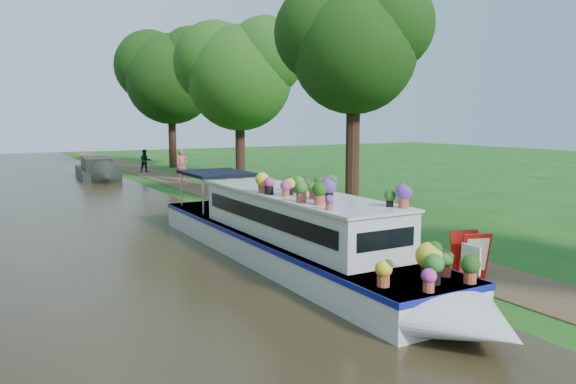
% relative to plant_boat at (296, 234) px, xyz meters
% --- Properties ---
extents(ground, '(100.00, 100.00, 0.00)m').
position_rel_plant_boat_xyz_m(ground, '(2.25, 2.99, -0.85)').
color(ground, '#174B12').
rests_on(ground, ground).
extents(canal_water, '(10.00, 100.00, 0.02)m').
position_rel_plant_boat_xyz_m(canal_water, '(-3.75, 2.99, -0.84)').
color(canal_water, black).
rests_on(canal_water, ground).
extents(towpath, '(2.20, 100.00, 0.03)m').
position_rel_plant_boat_xyz_m(towpath, '(3.45, 2.99, -0.84)').
color(towpath, '#493622').
rests_on(towpath, ground).
extents(plant_boat, '(2.29, 13.52, 2.29)m').
position_rel_plant_boat_xyz_m(plant_boat, '(0.00, 0.00, 0.00)').
color(plant_boat, silver).
rests_on(plant_boat, canal_water).
extents(tree_near_overhang, '(5.52, 5.28, 8.99)m').
position_rel_plant_boat_xyz_m(tree_near_overhang, '(6.04, 6.05, 5.75)').
color(tree_near_overhang, black).
rests_on(tree_near_overhang, ground).
extents(tree_near_mid, '(6.90, 6.60, 9.40)m').
position_rel_plant_boat_xyz_m(tree_near_mid, '(6.73, 18.07, 5.58)').
color(tree_near_mid, black).
rests_on(tree_near_mid, ground).
extents(tree_near_far, '(7.59, 7.26, 10.30)m').
position_rel_plant_boat_xyz_m(tree_near_far, '(6.23, 29.08, 6.20)').
color(tree_near_far, black).
rests_on(tree_near_far, ground).
extents(second_boat, '(2.42, 6.86, 1.30)m').
position_rel_plant_boat_xyz_m(second_boat, '(-0.31, 23.65, -0.32)').
color(second_boat, black).
rests_on(second_boat, canal_water).
extents(sandwich_board, '(0.75, 0.75, 1.12)m').
position_rel_plant_boat_xyz_m(sandwich_board, '(2.86, -3.00, -0.32)').
color(sandwich_board, '#A6110B').
rests_on(sandwich_board, towpath).
extents(pedestrian_pink, '(0.70, 0.47, 1.87)m').
position_rel_plant_boat_xyz_m(pedestrian_pink, '(3.68, 19.41, 0.11)').
color(pedestrian_pink, '#DC5AA3').
rests_on(pedestrian_pink, towpath).
extents(pedestrian_dark, '(0.79, 0.63, 1.55)m').
position_rel_plant_boat_xyz_m(pedestrian_dark, '(3.32, 25.88, -0.05)').
color(pedestrian_dark, black).
rests_on(pedestrian_dark, towpath).
extents(verge_plant, '(0.35, 0.31, 0.37)m').
position_rel_plant_boat_xyz_m(verge_plant, '(1.65, 7.20, -0.67)').
color(verge_plant, '#396D20').
rests_on(verge_plant, ground).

